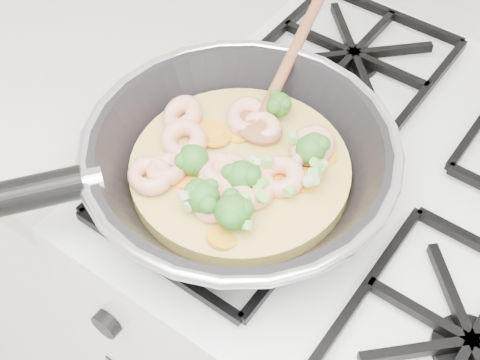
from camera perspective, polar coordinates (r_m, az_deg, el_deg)
The scene contains 3 objects.
stove at distance 1.17m, azimuth 9.49°, elevation -14.01°, with size 0.60×0.60×0.92m.
counter_left at distance 1.50m, azimuth -17.90°, elevation 2.91°, with size 1.00×0.60×0.90m.
skillet at distance 0.72m, azimuth -0.34°, elevation 1.55°, with size 0.39×0.56×0.09m.
Camera 1 is at (0.14, 1.19, 1.50)m, focal length 49.56 mm.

